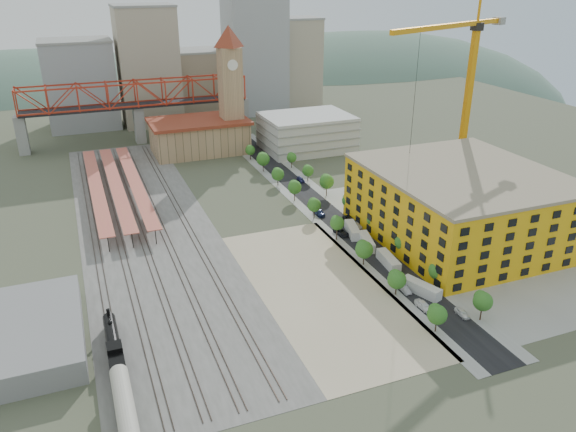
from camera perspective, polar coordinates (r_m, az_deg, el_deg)
name	(u,v)px	position (r m, az deg, el deg)	size (l,w,h in m)	color
ground	(287,231)	(155.79, -0.14, -1.54)	(400.00, 400.00, 0.00)	#474C38
ballast_strip	(146,226)	(163.63, -14.26, -1.02)	(36.00, 165.00, 0.06)	#605E59
dirt_lot	(321,289)	(128.80, 3.33, -7.37)	(28.00, 67.00, 0.06)	tan
street_asphalt	(317,204)	(174.14, 2.97, 1.24)	(12.00, 170.00, 0.06)	black
sidewalk_west	(301,206)	(172.10, 1.30, 0.99)	(3.00, 170.00, 0.04)	gray
sidewalk_east	(333,201)	(176.34, 4.60, 1.49)	(3.00, 170.00, 0.04)	gray
construction_pad	(466,234)	(161.39, 17.61, -1.79)	(50.00, 90.00, 0.06)	gray
rail_tracks	(139,227)	(163.43, -14.88, -1.08)	(26.56, 160.00, 0.18)	#382B23
platform_canopies	(116,184)	(187.30, -17.10, 3.13)	(16.00, 80.00, 4.12)	#C6544C
station_hall	(199,136)	(226.29, -9.00, 8.08)	(38.00, 24.00, 13.10)	tan
clock_tower	(230,78)	(222.67, -5.89, 13.80)	(12.00, 12.00, 52.00)	tan
parking_garage	(307,132)	(227.29, 1.91, 8.51)	(34.00, 26.00, 14.00)	silver
truss_bridge	(136,97)	(242.48, -15.15, 11.56)	(94.00, 9.60, 25.60)	gray
construction_building	(461,204)	(155.96, 17.17, 1.15)	(44.60, 50.60, 18.80)	#F4AD14
warehouse	(22,335)	(120.66, -25.40, -10.89)	(22.00, 32.00, 5.00)	gray
street_trees	(331,216)	(165.84, 4.38, 0.01)	(15.40, 124.40, 8.00)	#265A1B
skyline	(194,69)	(283.24, -9.55, 14.50)	(133.00, 46.00, 60.00)	#9EA0A3
distant_hills	(218,181)	(428.63, -7.17, 3.56)	(647.00, 264.00, 227.00)	#4C6B59
locomotive	(114,345)	(112.77, -17.30, -12.38)	(2.75, 21.20, 5.30)	black
coach	(126,411)	(96.52, -16.18, -18.53)	(3.04, 17.67, 5.55)	#25331C
tower_crane	(465,74)	(181.37, 17.50, 13.55)	(53.67, 24.10, 61.24)	orange
site_trailer_a	(421,288)	(129.59, 13.37, -7.17)	(2.51, 9.54, 2.61)	silver
site_trailer_b	(388,261)	(139.74, 10.16, -4.49)	(2.47, 9.37, 2.56)	silver
site_trailer_c	(366,242)	(148.20, 7.96, -2.62)	(2.47, 9.40, 2.57)	silver
site_trailer_d	(352,230)	(154.33, 6.57, -1.44)	(2.48, 9.41, 2.58)	silver
car_0	(423,305)	(124.58, 13.59, -8.83)	(1.88, 4.68, 1.60)	white
car_1	(404,289)	(129.76, 11.75, -7.28)	(1.48, 4.25, 1.40)	#9E9EA3
car_2	(341,232)	(154.03, 5.41, -1.66)	(2.49, 5.40, 1.50)	black
car_3	(319,213)	(165.91, 3.18, 0.34)	(2.16, 5.32, 1.54)	navy
car_4	(462,313)	(124.39, 17.28, -9.40)	(1.62, 4.03, 1.37)	white
car_5	(356,226)	(158.60, 6.95, -0.98)	(1.47, 4.22, 1.39)	gray
car_6	(349,220)	(161.91, 6.26, -0.39)	(2.51, 5.43, 1.51)	black
car_7	(301,180)	(192.43, 1.30, 3.69)	(1.85, 4.55, 1.32)	#1B1F50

